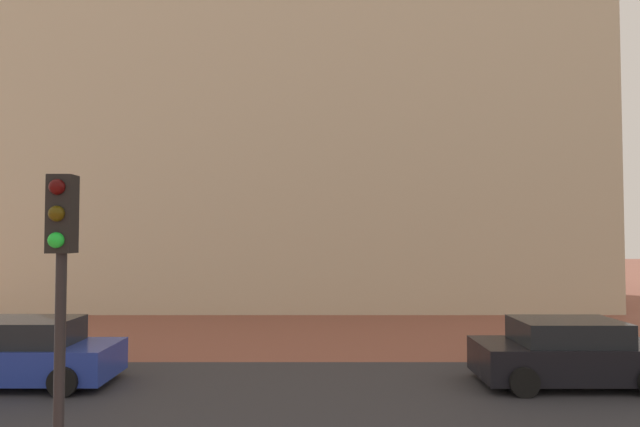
# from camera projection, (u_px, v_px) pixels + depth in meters

# --- Properties ---
(ground_plane) EXTENTS (120.00, 120.00, 0.00)m
(ground_plane) POSITION_uv_depth(u_px,v_px,m) (317.00, 371.00, 13.48)
(ground_plane) COLOR brown
(street_asphalt_strip) EXTENTS (120.00, 7.74, 0.00)m
(street_asphalt_strip) POSITION_uv_depth(u_px,v_px,m) (317.00, 409.00, 10.51)
(street_asphalt_strip) COLOR #2D2D33
(street_asphalt_strip) RESTS_ON ground_plane
(landmark_building) EXTENTS (29.84, 12.13, 33.99)m
(landmark_building) POSITION_uv_depth(u_px,v_px,m) (287.00, 91.00, 28.93)
(landmark_building) COLOR beige
(landmark_building) RESTS_ON ground_plane
(car_black) EXTENTS (4.15, 2.04, 1.50)m
(car_black) POSITION_uv_depth(u_px,v_px,m) (566.00, 353.00, 12.26)
(car_black) COLOR black
(car_black) RESTS_ON ground_plane
(car_blue) EXTENTS (4.34, 2.00, 1.51)m
(car_blue) POSITION_uv_depth(u_px,v_px,m) (18.00, 354.00, 12.22)
(car_blue) COLOR #23389E
(car_blue) RESTS_ON ground_plane
(traffic_light_pole) EXTENTS (0.28, 0.34, 4.16)m
(traffic_light_pole) POSITION_uv_depth(u_px,v_px,m) (58.00, 282.00, 6.04)
(traffic_light_pole) COLOR black
(traffic_light_pole) RESTS_ON ground_plane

